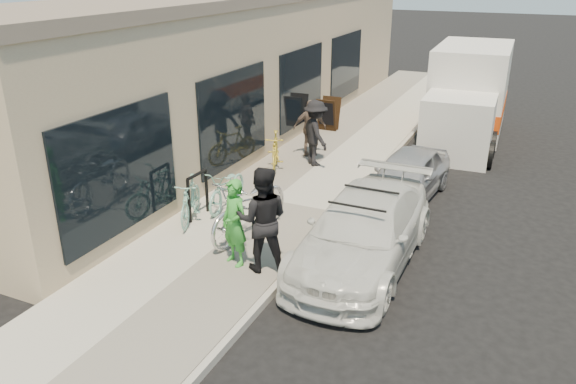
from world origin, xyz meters
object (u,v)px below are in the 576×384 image
(bystander_a, at_px, (315,133))
(cruiser_bike_a, at_px, (190,200))
(sandwich_board, at_px, (328,114))
(moving_truck, at_px, (467,99))
(man_standing, at_px, (262,219))
(tandem_bike, at_px, (251,207))
(sedan_silver, at_px, (408,175))
(woman_rider, at_px, (234,223))
(cruiser_bike_b, at_px, (227,188))
(bike_rack, at_px, (198,191))
(bystander_b, at_px, (310,128))
(sedan_white, at_px, (363,231))
(cruiser_bike_c, at_px, (275,151))

(bystander_a, bearing_deg, cruiser_bike_a, 121.01)
(sandwich_board, relative_size, bystander_a, 0.59)
(cruiser_bike_a, bearing_deg, sandwich_board, 69.03)
(sandwich_board, height_order, cruiser_bike_a, sandwich_board)
(moving_truck, height_order, man_standing, moving_truck)
(tandem_bike, bearing_deg, sedan_silver, 66.15)
(woman_rider, bearing_deg, bystander_a, 121.35)
(bystander_a, bearing_deg, sedan_silver, -154.47)
(moving_truck, relative_size, cruiser_bike_b, 3.46)
(bike_rack, height_order, cruiser_bike_b, bike_rack)
(sedan_silver, xyz_separation_m, cruiser_bike_b, (-3.27, -2.39, 0.02))
(sedan_silver, xyz_separation_m, moving_truck, (0.45, 5.51, 0.65))
(sandwich_board, relative_size, bystander_b, 0.66)
(bike_rack, relative_size, bystander_a, 0.57)
(sedan_white, height_order, cruiser_bike_b, sedan_white)
(woman_rider, bearing_deg, sedan_white, 55.42)
(woman_rider, xyz_separation_m, bystander_b, (-1.12, 6.02, -0.02))
(cruiser_bike_a, xyz_separation_m, bystander_b, (0.55, 4.87, 0.30))
(tandem_bike, relative_size, bystander_a, 1.33)
(bike_rack, height_order, tandem_bike, tandem_bike)
(woman_rider, bearing_deg, bystander_b, 124.62)
(sandwich_board, relative_size, moving_truck, 0.18)
(woman_rider, distance_m, bystander_b, 6.12)
(bystander_b, bearing_deg, cruiser_bike_c, -136.07)
(bystander_a, bearing_deg, bystander_b, -13.00)
(sedan_silver, xyz_separation_m, bystander_a, (-2.59, 0.88, 0.44))
(cruiser_bike_a, distance_m, bystander_b, 4.91)
(cruiser_bike_b, bearing_deg, moving_truck, 59.89)
(bystander_b, bearing_deg, sedan_white, -90.46)
(bike_rack, height_order, bystander_a, bystander_a)
(bystander_a, height_order, bystander_b, bystander_a)
(sandwich_board, distance_m, cruiser_bike_a, 7.36)
(sedan_white, height_order, woman_rider, woman_rider)
(tandem_bike, height_order, bystander_b, bystander_b)
(cruiser_bike_c, bearing_deg, sandwich_board, 68.86)
(sedan_silver, bearing_deg, bystander_a, 166.54)
(man_standing, bearing_deg, moving_truck, -122.76)
(sedan_white, height_order, cruiser_bike_c, sedan_white)
(tandem_bike, bearing_deg, moving_truck, 82.53)
(sandwich_board, bearing_deg, cruiser_bike_c, -87.77)
(moving_truck, relative_size, cruiser_bike_a, 3.74)
(bike_rack, height_order, woman_rider, woman_rider)
(cruiser_bike_b, xyz_separation_m, bystander_a, (0.68, 3.27, 0.41))
(cruiser_bike_a, distance_m, cruiser_bike_b, 0.97)
(cruiser_bike_b, bearing_deg, sandwich_board, 86.66)
(moving_truck, bearing_deg, man_standing, -102.71)
(bike_rack, relative_size, woman_rider, 0.62)
(sedan_silver, distance_m, tandem_bike, 4.02)
(cruiser_bike_a, xyz_separation_m, cruiser_bike_b, (0.31, 0.92, -0.02))
(bystander_a, bearing_deg, moving_truck, -78.98)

